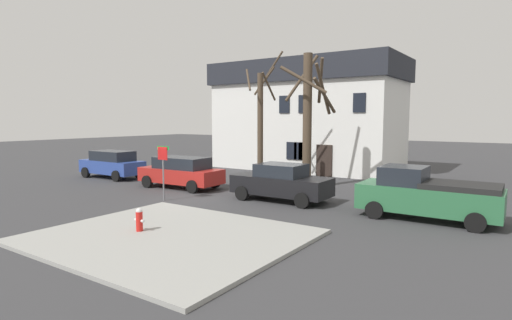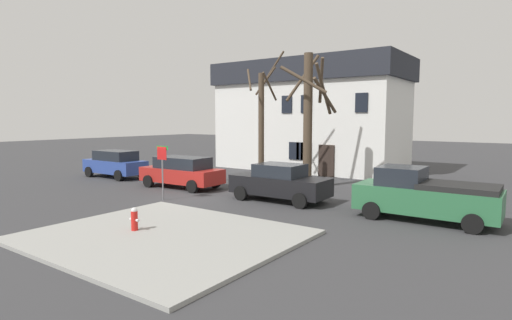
# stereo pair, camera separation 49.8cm
# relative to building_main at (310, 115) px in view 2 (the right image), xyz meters

# --- Properties ---
(ground_plane) EXTENTS (120.00, 120.00, 0.00)m
(ground_plane) POSITION_rel_building_main_xyz_m (0.89, -13.62, -4.09)
(ground_plane) COLOR #38383A
(sidewalk_slab) EXTENTS (8.06, 6.93, 0.12)m
(sidewalk_slab) POSITION_rel_building_main_xyz_m (4.83, -18.94, -4.03)
(sidewalk_slab) COLOR #999993
(sidewalk_slab) RESTS_ON ground_plane
(building_main) EXTENTS (13.99, 6.70, 8.03)m
(building_main) POSITION_rel_building_main_xyz_m (0.00, 0.00, 0.00)
(building_main) COLOR white
(building_main) RESTS_ON ground_plane
(tree_bare_near) EXTENTS (1.98, 2.10, 7.72)m
(tree_bare_near) POSITION_rel_building_main_xyz_m (1.15, -8.08, -0.47)
(tree_bare_near) COLOR #4C3D2D
(tree_bare_near) RESTS_ON ground_plane
(tree_bare_mid) EXTENTS (2.92, 2.95, 7.37)m
(tree_bare_mid) POSITION_rel_building_main_xyz_m (4.18, -7.96, -0.06)
(tree_bare_mid) COLOR #4C3D2D
(tree_bare_mid) RESTS_ON ground_plane
(car_blue_wagon) EXTENTS (4.54, 2.02, 1.75)m
(car_blue_wagon) POSITION_rel_building_main_xyz_m (-8.09, -11.46, -3.18)
(car_blue_wagon) COLOR #2D4799
(car_blue_wagon) RESTS_ON ground_plane
(car_red_wagon) EXTENTS (4.86, 2.24, 1.71)m
(car_red_wagon) POSITION_rel_building_main_xyz_m (-1.68, -11.76, -3.19)
(car_red_wagon) COLOR #AD231E
(car_red_wagon) RESTS_ON ground_plane
(car_black_sedan) EXTENTS (4.63, 2.10, 1.73)m
(car_black_sedan) POSITION_rel_building_main_xyz_m (4.71, -11.74, -3.22)
(car_black_sedan) COLOR black
(car_black_sedan) RESTS_ON ground_plane
(pickup_truck_green) EXTENTS (5.05, 2.22, 1.98)m
(pickup_truck_green) POSITION_rel_building_main_xyz_m (11.08, -11.72, -3.13)
(pickup_truck_green) COLOR #2D6B42
(pickup_truck_green) RESTS_ON ground_plane
(fire_hydrant) EXTENTS (0.42, 0.22, 0.77)m
(fire_hydrant) POSITION_rel_building_main_xyz_m (3.71, -19.19, -3.57)
(fire_hydrant) COLOR red
(fire_hydrant) RESTS_ON sidewalk_slab
(street_sign_pole) EXTENTS (0.76, 0.07, 2.55)m
(street_sign_pole) POSITION_rel_building_main_xyz_m (0.16, -14.78, -2.29)
(street_sign_pole) COLOR slate
(street_sign_pole) RESTS_ON ground_plane
(bicycle_leaning) EXTENTS (1.75, 0.18, 1.03)m
(bicycle_leaning) POSITION_rel_building_main_xyz_m (-2.48, -8.42, -3.72)
(bicycle_leaning) COLOR black
(bicycle_leaning) RESTS_ON ground_plane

